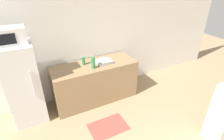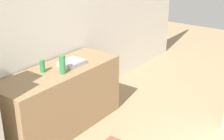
# 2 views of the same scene
# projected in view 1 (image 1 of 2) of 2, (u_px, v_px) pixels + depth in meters

# --- Properties ---
(wall_back) EXTENTS (8.00, 0.06, 2.60)m
(wall_back) POSITION_uv_depth(u_px,v_px,m) (88.00, 42.00, 4.00)
(wall_back) COLOR white
(wall_back) RESTS_ON ground_plane
(refrigerator) EXTENTS (0.59, 0.60, 1.63)m
(refrigerator) POSITION_uv_depth(u_px,v_px,m) (24.00, 85.00, 3.31)
(refrigerator) COLOR silver
(refrigerator) RESTS_ON ground_plane
(microwave) EXTENTS (0.49, 0.33, 0.29)m
(microwave) POSITION_uv_depth(u_px,v_px,m) (10.00, 36.00, 2.85)
(microwave) COLOR white
(microwave) RESTS_ON refrigerator
(counter) EXTENTS (1.90, 0.71, 0.92)m
(counter) POSITION_uv_depth(u_px,v_px,m) (95.00, 82.00, 4.06)
(counter) COLOR #937551
(counter) RESTS_ON ground_plane
(sink_basin) EXTENTS (0.34, 0.28, 0.06)m
(sink_basin) POSITION_uv_depth(u_px,v_px,m) (104.00, 62.00, 3.90)
(sink_basin) COLOR #9EA3A8
(sink_basin) RESTS_ON counter
(bottle_tall) EXTENTS (0.08, 0.08, 0.25)m
(bottle_tall) POSITION_uv_depth(u_px,v_px,m) (93.00, 63.00, 3.63)
(bottle_tall) COLOR #2D7F42
(bottle_tall) RESTS_ON counter
(bottle_short) EXTENTS (0.07, 0.07, 0.17)m
(bottle_short) POSITION_uv_depth(u_px,v_px,m) (83.00, 61.00, 3.79)
(bottle_short) COLOR #2D7F42
(bottle_short) RESTS_ON counter
(kitchen_rug) EXTENTS (0.75, 0.51, 0.01)m
(kitchen_rug) POSITION_uv_depth(u_px,v_px,m) (108.00, 127.00, 3.47)
(kitchen_rug) COLOR #99473D
(kitchen_rug) RESTS_ON ground_plane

